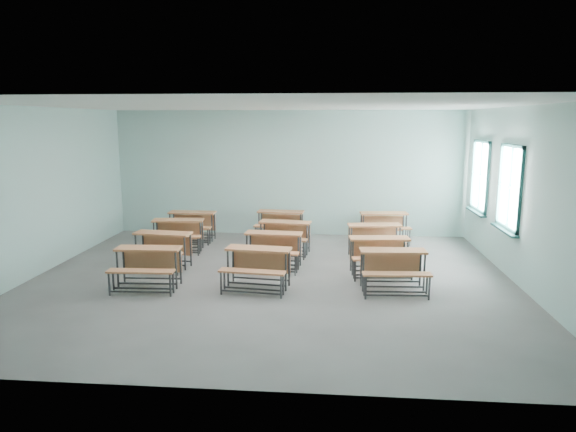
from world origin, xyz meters
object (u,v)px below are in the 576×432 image
(desk_unit_r1c0, at_px, (161,245))
(desk_unit_r3c0, at_px, (191,222))
(desk_unit_r0c2, at_px, (394,264))
(desk_unit_r0c0, at_px, (147,262))
(desk_unit_r2c1, at_px, (284,233))
(desk_unit_r2c2, at_px, (375,236))
(desk_unit_r1c2, at_px, (380,250))
(desk_unit_r1c1, at_px, (273,245))
(desk_unit_r2c0, at_px, (178,230))
(desk_unit_r3c2, at_px, (384,223))
(desk_unit_r0c1, at_px, (257,262))
(desk_unit_r3c1, at_px, (280,221))

(desk_unit_r1c0, relative_size, desk_unit_r3c0, 1.06)
(desk_unit_r0c2, bearing_deg, desk_unit_r0c0, 179.46)
(desk_unit_r2c1, xyz_separation_m, desk_unit_r2c2, (2.00, -0.15, 0.00))
(desk_unit_r0c2, distance_m, desk_unit_r1c2, 0.97)
(desk_unit_r1c2, relative_size, desk_unit_r3c0, 1.05)
(desk_unit_r1c1, relative_size, desk_unit_r2c0, 0.98)
(desk_unit_r3c2, bearing_deg, desk_unit_r1c1, -139.74)
(desk_unit_r0c1, distance_m, desk_unit_r3c1, 3.80)
(desk_unit_r0c1, relative_size, desk_unit_r2c2, 1.00)
(desk_unit_r2c1, distance_m, desk_unit_r2c2, 2.00)
(desk_unit_r0c1, bearing_deg, desk_unit_r0c0, -169.65)
(desk_unit_r1c0, relative_size, desk_unit_r3c2, 1.01)
(desk_unit_r0c2, height_order, desk_unit_r2c2, same)
(desk_unit_r2c0, height_order, desk_unit_r2c2, same)
(desk_unit_r1c2, height_order, desk_unit_r2c1, same)
(desk_unit_r2c0, relative_size, desk_unit_r3c0, 1.06)
(desk_unit_r3c0, relative_size, desk_unit_r3c1, 0.96)
(desk_unit_r1c0, height_order, desk_unit_r2c1, same)
(desk_unit_r0c0, distance_m, desk_unit_r2c2, 4.85)
(desk_unit_r0c1, bearing_deg, desk_unit_r1c1, 90.69)
(desk_unit_r2c0, bearing_deg, desk_unit_r2c2, -8.52)
(desk_unit_r0c1, relative_size, desk_unit_r2c1, 0.99)
(desk_unit_r0c1, xyz_separation_m, desk_unit_r1c0, (-2.11, 1.10, 0.00))
(desk_unit_r1c0, height_order, desk_unit_r3c1, same)
(desk_unit_r0c0, height_order, desk_unit_r3c2, same)
(desk_unit_r3c2, bearing_deg, desk_unit_r3c0, 178.30)
(desk_unit_r0c1, distance_m, desk_unit_r2c1, 2.47)
(desk_unit_r0c0, relative_size, desk_unit_r3c0, 1.02)
(desk_unit_r2c1, xyz_separation_m, desk_unit_r3c2, (2.34, 1.34, 0.00))
(desk_unit_r1c2, distance_m, desk_unit_r3c1, 3.55)
(desk_unit_r0c1, relative_size, desk_unit_r3c1, 1.02)
(desk_unit_r1c2, distance_m, desk_unit_r2c1, 2.45)
(desk_unit_r1c1, relative_size, desk_unit_r2c2, 0.98)
(desk_unit_r1c0, bearing_deg, desk_unit_r2c1, 36.32)
(desk_unit_r0c2, height_order, desk_unit_r1c1, same)
(desk_unit_r0c1, bearing_deg, desk_unit_r3c0, 127.92)
(desk_unit_r0c1, xyz_separation_m, desk_unit_r2c1, (0.25, 2.46, 0.00))
(desk_unit_r1c0, xyz_separation_m, desk_unit_r1c1, (2.24, 0.20, 0.00))
(desk_unit_r2c1, bearing_deg, desk_unit_r0c1, -88.75)
(desk_unit_r2c2, bearing_deg, desk_unit_r3c0, 158.43)
(desk_unit_r3c0, bearing_deg, desk_unit_r1c1, -43.50)
(desk_unit_r0c0, distance_m, desk_unit_r2c1, 3.40)
(desk_unit_r2c0, relative_size, desk_unit_r2c2, 1.00)
(desk_unit_r1c1, bearing_deg, desk_unit_r3c2, 49.95)
(desk_unit_r0c0, xyz_separation_m, desk_unit_r0c1, (1.94, 0.14, 0.00))
(desk_unit_r1c2, height_order, desk_unit_r3c0, same)
(desk_unit_r2c0, distance_m, desk_unit_r2c1, 2.44)
(desk_unit_r1c0, relative_size, desk_unit_r2c2, 1.00)
(desk_unit_r0c0, height_order, desk_unit_r3c1, same)
(desk_unit_r1c2, bearing_deg, desk_unit_r1c0, 174.21)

